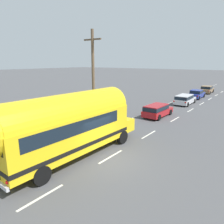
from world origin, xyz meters
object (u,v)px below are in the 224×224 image
(utility_pole, at_px, (93,80))
(car_second, at_px, (185,99))
(car_lead, at_px, (157,110))
(car_third, at_px, (196,94))
(painted_bus, at_px, (64,125))
(car_fourth, at_px, (207,89))

(utility_pole, distance_m, car_second, 16.91)
(car_lead, distance_m, car_third, 15.11)
(utility_pole, distance_m, car_lead, 8.79)
(painted_bus, distance_m, car_fourth, 35.32)
(car_second, bearing_deg, car_lead, -90.95)
(painted_bus, relative_size, car_second, 2.43)
(utility_pole, distance_m, car_third, 23.17)
(utility_pole, bearing_deg, car_second, 81.15)
(car_third, bearing_deg, utility_pole, -95.90)
(utility_pole, xyz_separation_m, car_lead, (2.40, 7.64, -3.63))
(car_third, bearing_deg, car_second, -88.33)
(car_lead, relative_size, car_second, 0.93)
(car_lead, bearing_deg, car_second, 89.05)
(car_fourth, bearing_deg, car_third, -89.30)
(painted_bus, xyz_separation_m, car_lead, (-0.06, 13.00, -1.51))
(painted_bus, bearing_deg, car_third, 90.20)
(painted_bus, bearing_deg, utility_pole, 114.60)
(painted_bus, bearing_deg, car_fourth, 90.30)
(utility_pole, height_order, car_second, utility_pole)
(painted_bus, bearing_deg, car_second, 89.77)
(car_second, bearing_deg, painted_bus, -90.23)
(painted_bus, height_order, car_fourth, painted_bus)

